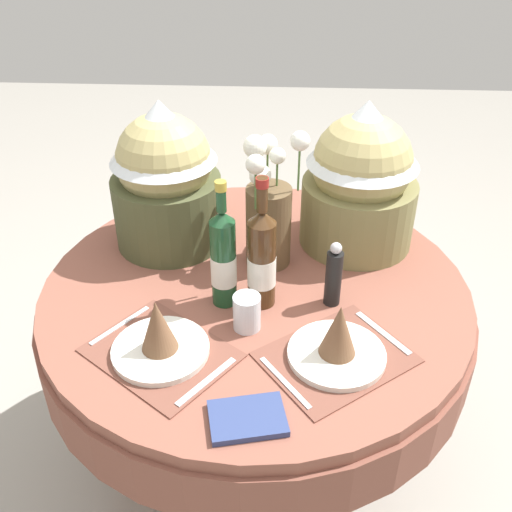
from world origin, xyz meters
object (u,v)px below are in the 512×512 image
at_px(flower_vase, 268,212).
at_px(book_on_table, 247,418).
at_px(place_setting_left, 159,339).
at_px(tumbler_near_right, 247,312).
at_px(gift_tub_back_right, 361,172).
at_px(dining_table, 255,322).
at_px(wine_bottle_centre, 262,258).
at_px(pepper_mill, 334,276).
at_px(gift_tub_back_left, 165,172).
at_px(wine_bottle_left, 223,258).
at_px(place_setting_right, 338,343).

bearing_deg(flower_vase, book_on_table, -92.04).
relative_size(place_setting_left, flower_vase, 1.02).
relative_size(flower_vase, book_on_table, 2.53).
xyz_separation_m(tumbler_near_right, gift_tub_back_right, (0.31, 0.44, 0.19)).
distance_m(dining_table, wine_bottle_centre, 0.29).
distance_m(tumbler_near_right, pepper_mill, 0.25).
relative_size(wine_bottle_centre, pepper_mill, 1.95).
height_order(dining_table, gift_tub_back_left, gift_tub_back_left).
bearing_deg(gift_tub_back_right, gift_tub_back_left, -177.10).
xyz_separation_m(wine_bottle_left, book_on_table, (0.09, -0.41, -0.13)).
distance_m(place_setting_left, place_setting_right, 0.43).
bearing_deg(tumbler_near_right, gift_tub_back_left, 123.41).
bearing_deg(tumbler_near_right, wine_bottle_centre, 72.98).
bearing_deg(tumbler_near_right, book_on_table, -86.18).
bearing_deg(dining_table, wine_bottle_left, -136.46).
bearing_deg(wine_bottle_left, wine_bottle_centre, 1.35).
xyz_separation_m(gift_tub_back_left, gift_tub_back_right, (0.58, 0.03, -0.00)).
distance_m(flower_vase, tumbler_near_right, 0.33).
height_order(dining_table, book_on_table, book_on_table).
xyz_separation_m(place_setting_left, pepper_mill, (0.43, 0.22, 0.04)).
distance_m(wine_bottle_left, pepper_mill, 0.30).
relative_size(dining_table, gift_tub_back_right, 2.70).
bearing_deg(wine_bottle_centre, wine_bottle_left, -178.65).
relative_size(flower_vase, pepper_mill, 2.16).
bearing_deg(wine_bottle_centre, gift_tub_back_right, 49.48).
height_order(dining_table, tumbler_near_right, tumbler_near_right).
height_order(place_setting_left, wine_bottle_centre, wine_bottle_centre).
xyz_separation_m(flower_vase, book_on_table, (-0.02, -0.62, -0.16)).
height_order(wine_bottle_centre, tumbler_near_right, wine_bottle_centre).
bearing_deg(flower_vase, place_setting_left, -120.68).
height_order(wine_bottle_centre, book_on_table, wine_bottle_centre).
bearing_deg(wine_bottle_left, place_setting_left, -122.61).
distance_m(dining_table, place_setting_right, 0.40).
relative_size(place_setting_left, wine_bottle_centre, 1.14).
bearing_deg(place_setting_right, pepper_mill, 90.13).
xyz_separation_m(place_setting_right, gift_tub_back_left, (-0.49, 0.51, 0.19)).
distance_m(place_setting_right, flower_vase, 0.47).
relative_size(pepper_mill, gift_tub_back_right, 0.42).
bearing_deg(dining_table, place_setting_right, -53.30).
distance_m(wine_bottle_centre, tumbler_near_right, 0.15).
distance_m(wine_bottle_centre, pepper_mill, 0.20).
relative_size(pepper_mill, gift_tub_back_left, 0.42).
xyz_separation_m(place_setting_left, place_setting_right, (0.43, 0.01, 0.00)).
relative_size(dining_table, wine_bottle_left, 3.38).
relative_size(wine_bottle_centre, gift_tub_back_right, 0.82).
distance_m(place_setting_right, wine_bottle_left, 0.37).
bearing_deg(flower_vase, tumbler_near_right, -97.89).
height_order(tumbler_near_right, book_on_table, tumbler_near_right).
bearing_deg(book_on_table, place_setting_right, 32.78).
xyz_separation_m(place_setting_left, wine_bottle_centre, (0.24, 0.22, 0.10)).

